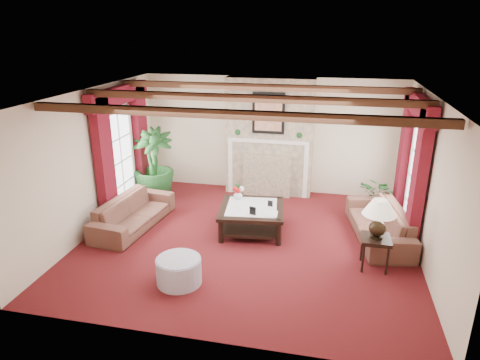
% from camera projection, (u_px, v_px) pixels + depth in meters
% --- Properties ---
extents(floor, '(6.00, 6.00, 0.00)m').
position_uv_depth(floor, '(247.00, 241.00, 7.95)').
color(floor, '#3D0A0D').
rests_on(floor, ground).
extents(ceiling, '(6.00, 6.00, 0.00)m').
position_uv_depth(ceiling, '(248.00, 95.00, 7.04)').
color(ceiling, white).
rests_on(ceiling, floor).
extents(back_wall, '(6.00, 0.02, 2.70)m').
position_uv_depth(back_wall, '(271.00, 135.00, 10.02)').
color(back_wall, beige).
rests_on(back_wall, ground).
extents(left_wall, '(0.02, 5.50, 2.70)m').
position_uv_depth(left_wall, '(93.00, 161.00, 8.09)').
color(left_wall, beige).
rests_on(left_wall, ground).
extents(right_wall, '(0.02, 5.50, 2.70)m').
position_uv_depth(right_wall, '(430.00, 185.00, 6.90)').
color(right_wall, beige).
rests_on(right_wall, ground).
extents(ceiling_beams, '(6.00, 3.00, 0.12)m').
position_uv_depth(ceiling_beams, '(248.00, 98.00, 7.06)').
color(ceiling_beams, '#392012').
rests_on(ceiling_beams, ceiling).
extents(fireplace, '(2.00, 0.52, 2.70)m').
position_uv_depth(fireplace, '(271.00, 77.00, 9.38)').
color(fireplace, tan).
rests_on(fireplace, ground).
extents(french_door_left, '(0.10, 1.10, 2.16)m').
position_uv_depth(french_door_left, '(115.00, 111.00, 8.74)').
color(french_door_left, white).
rests_on(french_door_left, ground).
extents(french_door_right, '(0.10, 1.10, 2.16)m').
position_uv_depth(french_door_right, '(424.00, 124.00, 7.56)').
color(french_door_right, white).
rests_on(french_door_right, ground).
extents(curtains_left, '(0.20, 2.40, 2.55)m').
position_uv_depth(curtains_left, '(118.00, 90.00, 8.57)').
color(curtains_left, '#530B19').
rests_on(curtains_left, ground).
extents(curtains_right, '(0.20, 2.40, 2.55)m').
position_uv_depth(curtains_right, '(420.00, 100.00, 7.44)').
color(curtains_right, '#530B19').
rests_on(curtains_right, ground).
extents(sofa_left, '(2.16, 1.05, 0.79)m').
position_uv_depth(sofa_left, '(133.00, 208.00, 8.39)').
color(sofa_left, '#340E1A').
rests_on(sofa_left, ground).
extents(sofa_right, '(2.31, 1.31, 0.83)m').
position_uv_depth(sofa_right, '(380.00, 217.00, 7.94)').
color(sofa_right, '#340E1A').
rests_on(sofa_right, ground).
extents(potted_palm, '(2.09, 2.28, 0.91)m').
position_uv_depth(potted_palm, '(155.00, 179.00, 9.80)').
color(potted_palm, black).
rests_on(potted_palm, ground).
extents(small_plant, '(1.62, 1.62, 0.67)m').
position_uv_depth(small_plant, '(379.00, 201.00, 8.90)').
color(small_plant, black).
rests_on(small_plant, ground).
extents(coffee_table, '(1.34, 1.34, 0.50)m').
position_uv_depth(coffee_table, '(252.00, 219.00, 8.26)').
color(coffee_table, black).
rests_on(coffee_table, ground).
extents(side_table, '(0.51, 0.51, 0.55)m').
position_uv_depth(side_table, '(374.00, 253.00, 6.98)').
color(side_table, black).
rests_on(side_table, ground).
extents(ottoman, '(0.70, 0.70, 0.41)m').
position_uv_depth(ottoman, '(179.00, 271.00, 6.59)').
color(ottoman, gray).
rests_on(ottoman, ground).
extents(table_lamp, '(0.53, 0.53, 0.68)m').
position_uv_depth(table_lamp, '(378.00, 219.00, 6.78)').
color(table_lamp, black).
rests_on(table_lamp, side_table).
extents(flower_vase, '(0.31, 0.31, 0.18)m').
position_uv_depth(flower_vase, '(238.00, 195.00, 8.55)').
color(flower_vase, silver).
rests_on(flower_vase, coffee_table).
extents(book, '(0.21, 0.04, 0.29)m').
position_uv_depth(book, '(266.00, 207.00, 7.82)').
color(book, black).
rests_on(book, coffee_table).
extents(photo_frame_a, '(0.12, 0.05, 0.16)m').
position_uv_depth(photo_frame_a, '(253.00, 211.00, 7.81)').
color(photo_frame_a, black).
rests_on(photo_frame_a, coffee_table).
extents(photo_frame_b, '(0.10, 0.04, 0.13)m').
position_uv_depth(photo_frame_b, '(270.00, 204.00, 8.17)').
color(photo_frame_b, black).
rests_on(photo_frame_b, coffee_table).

